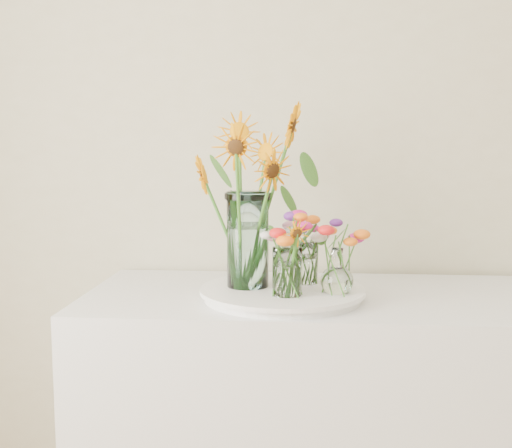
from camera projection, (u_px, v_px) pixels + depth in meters
name	position (u px, v px, depth m)	size (l,w,h in m)	color
counter	(330.00, 445.00, 1.87)	(1.40, 0.60, 0.90)	white
tray	(282.00, 294.00, 1.75)	(0.43, 0.43, 0.03)	white
mason_jar	(248.00, 240.00, 1.76)	(0.12, 0.12, 0.27)	#C1EFF0
sunflower_bouquet	(248.00, 196.00, 1.74)	(0.52, 0.52, 0.51)	orange
small_vase_a	(287.00, 272.00, 1.66)	(0.08, 0.08, 0.13)	white
wildflower_posy_a	(287.00, 255.00, 1.66)	(0.19, 0.19, 0.22)	orange
small_vase_b	(337.00, 271.00, 1.69)	(0.09, 0.09, 0.13)	white
wildflower_posy_b	(337.00, 255.00, 1.68)	(0.21, 0.21, 0.22)	orange
small_vase_c	(305.00, 263.00, 1.81)	(0.07, 0.07, 0.12)	white
wildflower_posy_c	(305.00, 248.00, 1.80)	(0.20, 0.20, 0.21)	orange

